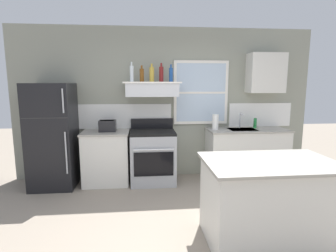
{
  "coord_description": "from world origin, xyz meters",
  "views": [
    {
      "loc": [
        -0.43,
        -2.65,
        1.72
      ],
      "look_at": [
        -0.05,
        1.2,
        1.1
      ],
      "focal_mm": 28.53,
      "sensor_mm": 36.0,
      "label": 1
    }
  ],
  "objects_px": {
    "paper_towel_roll": "(215,122)",
    "refrigerator": "(53,136)",
    "toaster": "(108,126)",
    "bottle_clear_tall": "(132,73)",
    "bottle_blue_liqueur": "(171,75)",
    "bottle_red_label_wine": "(161,74)",
    "kitchen_island": "(268,201)",
    "bottle_champagne_gold_foil": "(152,74)",
    "bottle_amber_wine": "(142,75)",
    "stove_range": "(153,156)",
    "dish_soap_bottle": "(255,123)"
  },
  "relations": [
    {
      "from": "paper_towel_roll",
      "to": "refrigerator",
      "type": "bearing_deg",
      "value": -178.75
    },
    {
      "from": "toaster",
      "to": "bottle_clear_tall",
      "type": "relative_size",
      "value": 0.92
    },
    {
      "from": "bottle_blue_liqueur",
      "to": "paper_towel_roll",
      "type": "relative_size",
      "value": 1.06
    },
    {
      "from": "bottle_clear_tall",
      "to": "paper_towel_roll",
      "type": "distance_m",
      "value": 1.67
    },
    {
      "from": "bottle_red_label_wine",
      "to": "kitchen_island",
      "type": "xyz_separation_m",
      "value": [
        1.01,
        -2.02,
        -1.42
      ]
    },
    {
      "from": "refrigerator",
      "to": "paper_towel_roll",
      "type": "xyz_separation_m",
      "value": [
        2.76,
        0.06,
        0.18
      ]
    },
    {
      "from": "bottle_blue_liqueur",
      "to": "kitchen_island",
      "type": "distance_m",
      "value": 2.56
    },
    {
      "from": "bottle_champagne_gold_foil",
      "to": "kitchen_island",
      "type": "height_order",
      "value": "bottle_champagne_gold_foil"
    },
    {
      "from": "bottle_amber_wine",
      "to": "kitchen_island",
      "type": "height_order",
      "value": "bottle_amber_wine"
    },
    {
      "from": "bottle_amber_wine",
      "to": "bottle_blue_liqueur",
      "type": "bearing_deg",
      "value": -0.03
    },
    {
      "from": "bottle_amber_wine",
      "to": "bottle_blue_liqueur",
      "type": "xyz_separation_m",
      "value": [
        0.49,
        -0.0,
        0.01
      ]
    },
    {
      "from": "bottle_amber_wine",
      "to": "paper_towel_roll",
      "type": "relative_size",
      "value": 1.0
    },
    {
      "from": "toaster",
      "to": "bottle_champagne_gold_foil",
      "type": "relative_size",
      "value": 0.99
    },
    {
      "from": "stove_range",
      "to": "paper_towel_roll",
      "type": "relative_size",
      "value": 4.04
    },
    {
      "from": "refrigerator",
      "to": "paper_towel_roll",
      "type": "distance_m",
      "value": 2.76
    },
    {
      "from": "stove_range",
      "to": "bottle_red_label_wine",
      "type": "bearing_deg",
      "value": 34.85
    },
    {
      "from": "refrigerator",
      "to": "paper_towel_roll",
      "type": "height_order",
      "value": "refrigerator"
    },
    {
      "from": "bottle_amber_wine",
      "to": "dish_soap_bottle",
      "type": "height_order",
      "value": "bottle_amber_wine"
    },
    {
      "from": "toaster",
      "to": "bottle_clear_tall",
      "type": "height_order",
      "value": "bottle_clear_tall"
    },
    {
      "from": "toaster",
      "to": "bottle_red_label_wine",
      "type": "distance_m",
      "value": 1.27
    },
    {
      "from": "dish_soap_bottle",
      "to": "paper_towel_roll",
      "type": "bearing_deg",
      "value": -172.62
    },
    {
      "from": "toaster",
      "to": "dish_soap_bottle",
      "type": "relative_size",
      "value": 1.65
    },
    {
      "from": "stove_range",
      "to": "dish_soap_bottle",
      "type": "bearing_deg",
      "value": 4.18
    },
    {
      "from": "stove_range",
      "to": "paper_towel_roll",
      "type": "bearing_deg",
      "value": 1.93
    },
    {
      "from": "paper_towel_roll",
      "to": "kitchen_island",
      "type": "relative_size",
      "value": 0.19
    },
    {
      "from": "bottle_clear_tall",
      "to": "kitchen_island",
      "type": "bearing_deg",
      "value": -52.23
    },
    {
      "from": "toaster",
      "to": "bottle_blue_liqueur",
      "type": "relative_size",
      "value": 1.03
    },
    {
      "from": "kitchen_island",
      "to": "bottle_red_label_wine",
      "type": "bearing_deg",
      "value": 116.55
    },
    {
      "from": "bottle_amber_wine",
      "to": "bottle_champagne_gold_foil",
      "type": "bearing_deg",
      "value": 0.74
    },
    {
      "from": "stove_range",
      "to": "paper_towel_roll",
      "type": "xyz_separation_m",
      "value": [
        1.11,
        0.04,
        0.58
      ]
    },
    {
      "from": "refrigerator",
      "to": "bottle_amber_wine",
      "type": "bearing_deg",
      "value": 2.78
    },
    {
      "from": "paper_towel_roll",
      "to": "kitchen_island",
      "type": "height_order",
      "value": "paper_towel_roll"
    },
    {
      "from": "refrigerator",
      "to": "kitchen_island",
      "type": "xyz_separation_m",
      "value": [
        2.82,
        -1.88,
        -0.4
      ]
    },
    {
      "from": "refrigerator",
      "to": "bottle_champagne_gold_foil",
      "type": "relative_size",
      "value": 5.77
    },
    {
      "from": "stove_range",
      "to": "bottle_amber_wine",
      "type": "height_order",
      "value": "bottle_amber_wine"
    },
    {
      "from": "stove_range",
      "to": "kitchen_island",
      "type": "distance_m",
      "value": 2.24
    },
    {
      "from": "dish_soap_bottle",
      "to": "bottle_amber_wine",
      "type": "bearing_deg",
      "value": -177.53
    },
    {
      "from": "refrigerator",
      "to": "bottle_champagne_gold_foil",
      "type": "distance_m",
      "value": 1.93
    },
    {
      "from": "stove_range",
      "to": "dish_soap_bottle",
      "type": "distance_m",
      "value": 1.96
    },
    {
      "from": "paper_towel_roll",
      "to": "bottle_blue_liqueur",
      "type": "bearing_deg",
      "value": 179.17
    },
    {
      "from": "bottle_champagne_gold_foil",
      "to": "bottle_blue_liqueur",
      "type": "bearing_deg",
      "value": -0.43
    },
    {
      "from": "bottle_clear_tall",
      "to": "kitchen_island",
      "type": "relative_size",
      "value": 0.23
    },
    {
      "from": "toaster",
      "to": "bottle_amber_wine",
      "type": "relative_size",
      "value": 1.1
    },
    {
      "from": "bottle_blue_liqueur",
      "to": "dish_soap_bottle",
      "type": "height_order",
      "value": "bottle_blue_liqueur"
    },
    {
      "from": "bottle_blue_liqueur",
      "to": "refrigerator",
      "type": "bearing_deg",
      "value": -177.92
    },
    {
      "from": "bottle_champagne_gold_foil",
      "to": "paper_towel_roll",
      "type": "relative_size",
      "value": 1.11
    },
    {
      "from": "bottle_red_label_wine",
      "to": "paper_towel_roll",
      "type": "relative_size",
      "value": 1.17
    },
    {
      "from": "kitchen_island",
      "to": "bottle_champagne_gold_foil",
      "type": "bearing_deg",
      "value": 120.95
    },
    {
      "from": "dish_soap_bottle",
      "to": "kitchen_island",
      "type": "distance_m",
      "value": 2.23
    },
    {
      "from": "bottle_clear_tall",
      "to": "bottle_champagne_gold_foil",
      "type": "height_order",
      "value": "bottle_clear_tall"
    }
  ]
}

